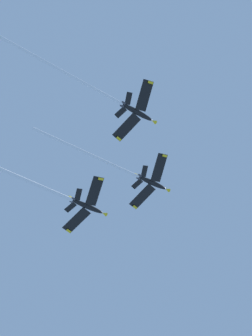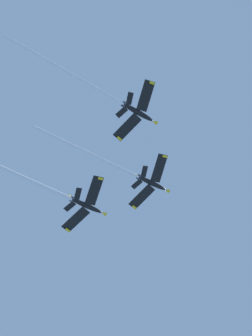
{
  "view_description": "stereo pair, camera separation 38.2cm",
  "coord_description": "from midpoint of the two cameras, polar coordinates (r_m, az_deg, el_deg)",
  "views": [
    {
      "loc": [
        -41.21,
        -1.55,
        1.75
      ],
      "look_at": [
        -22.83,
        -15.88,
        159.91
      ],
      "focal_mm": 56.39,
      "sensor_mm": 36.0,
      "label": 1
    },
    {
      "loc": [
        -40.97,
        -1.25,
        1.75
      ],
      "look_at": [
        -22.83,
        -15.88,
        159.91
      ],
      "focal_mm": 56.39,
      "sensor_mm": 36.0,
      "label": 2
    }
  ],
  "objects": [
    {
      "name": "jet_lead",
      "position": [
        160.69,
        0.43,
        -0.55
      ],
      "size": [
        19.89,
        44.88,
        27.42
      ],
      "color": "black"
    },
    {
      "name": "jet_left_wing",
      "position": [
        153.94,
        -7.79,
        -2.52
      ],
      "size": [
        19.99,
        44.86,
        26.74
      ],
      "color": "black"
    },
    {
      "name": "jet_right_wing",
      "position": [
        150.27,
        -1.47,
        7.55
      ],
      "size": [
        19.89,
        45.83,
        28.13
      ],
      "color": "black"
    }
  ]
}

